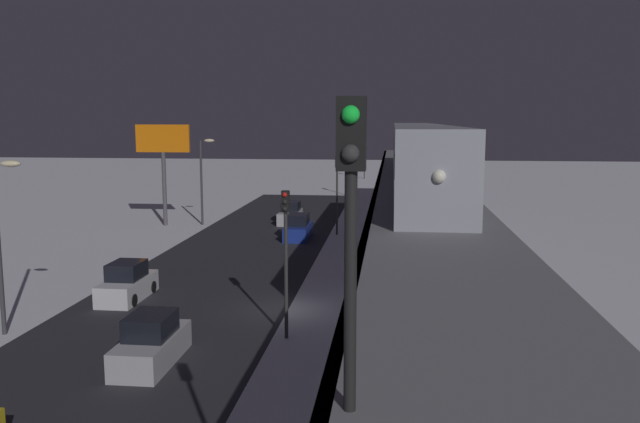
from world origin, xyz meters
name	(u,v)px	position (x,y,z in m)	size (l,w,h in m)	color
ground_plane	(278,309)	(0.00, 0.00, 0.00)	(240.00, 240.00, 0.00)	white
avenue_asphalt	(180,306)	(4.99, 0.00, 0.00)	(11.00, 97.35, 0.01)	#28282D
elevated_railway	(422,214)	(-6.98, 0.00, 4.89)	(5.00, 97.35, 5.63)	slate
subway_train	(418,152)	(-7.07, -9.08, 7.41)	(2.94, 36.87, 3.40)	#999EA8
rail_signal	(351,201)	(-5.04, 22.80, 8.36)	(0.36, 0.41, 4.00)	black
sedan_white	(127,284)	(8.19, -1.04, 0.78)	(1.91, 4.29, 1.97)	silver
sedan_silver	(151,343)	(3.59, 7.60, 0.80)	(1.80, 4.37, 1.97)	#B2B2B7
sedan_blue	(298,229)	(1.79, -19.13, 0.80)	(1.80, 4.27, 1.97)	navy
sedan_silver_2	(291,214)	(3.59, -26.90, 0.80)	(1.80, 4.62, 1.97)	#B2B2B7
traffic_light_near	(286,243)	(-1.11, 4.14, 4.20)	(0.32, 0.44, 6.40)	#2D2D2D
traffic_light_mid	(337,184)	(-1.11, -21.28, 4.20)	(0.32, 0.44, 6.40)	#2D2D2D
traffic_light_far	(355,163)	(-1.11, -46.70, 4.20)	(0.32, 0.44, 6.40)	#2D2D2D
traffic_light_distant	(364,152)	(-1.11, -72.11, 4.20)	(0.32, 0.44, 6.40)	#2D2D2D
commercial_billboard	(163,148)	(14.43, -24.24, 6.83)	(4.80, 0.36, 8.90)	#4C4C51
street_lamp_near	(2,226)	(11.06, 5.00, 4.81)	(1.35, 0.44, 7.65)	#38383D
street_lamp_far	(204,171)	(11.06, -25.00, 4.81)	(1.35, 0.44, 7.65)	#38383D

